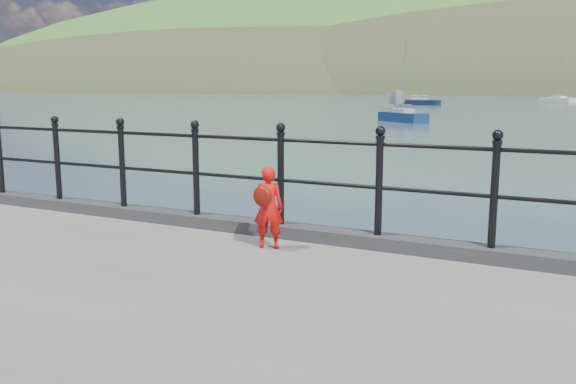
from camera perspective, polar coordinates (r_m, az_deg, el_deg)
The scene contains 8 objects.
ground at distance 7.98m, azimuth -4.06°, elevation -10.39°, with size 600.00×600.00×0.00m, color #2D4251.
kerb at distance 7.55m, azimuth -4.74°, elevation -3.07°, with size 60.00×0.30×0.15m, color #28282B.
railing at distance 7.41m, azimuth -4.82°, elevation 2.58°, with size 18.11×0.11×1.20m.
child at distance 6.65m, azimuth -1.90°, elevation -1.38°, with size 0.38×0.34×0.91m.
launch_white at distance 70.99m, azimuth 10.13°, elevation 8.54°, with size 2.19×5.81×2.25m, color silver.
sailboat_port at distance 46.92m, azimuth 10.69°, elevation 6.88°, with size 4.41×3.80×6.67m.
sailboat_deep at distance 107.47m, azimuth 23.96°, elevation 7.88°, with size 5.94×5.83×9.44m.
sailboat_left at distance 86.71m, azimuth 12.16°, elevation 8.19°, with size 5.96×2.85×8.18m.
Camera 1 is at (3.82, -6.43, 2.78)m, focal length 38.00 mm.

